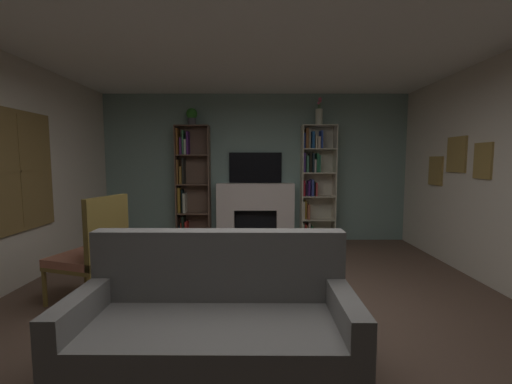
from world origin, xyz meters
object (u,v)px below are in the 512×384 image
at_px(couch, 216,333).
at_px(armchair, 95,251).
at_px(bookshelf_right, 315,182).
at_px(bookshelf_left, 190,184).
at_px(potted_plant, 193,116).
at_px(fireplace, 256,211).
at_px(vase_with_flowers, 320,115).
at_px(tv, 256,168).

xyz_separation_m(couch, armchair, (-1.43, 1.24, 0.23)).
bearing_deg(bookshelf_right, couch, -109.15).
height_order(bookshelf_right, couch, bookshelf_right).
distance_m(bookshelf_left, armchair, 2.72).
bearing_deg(potted_plant, bookshelf_left, 145.85).
xyz_separation_m(potted_plant, couch, (0.86, -3.82, -1.97)).
distance_m(fireplace, bookshelf_right, 1.19).
height_order(vase_with_flowers, armchair, vase_with_flowers).
xyz_separation_m(tv, bookshelf_right, (1.06, -0.09, -0.25)).
bearing_deg(tv, armchair, -122.24).
distance_m(fireplace, tv, 0.79).
height_order(fireplace, vase_with_flowers, vase_with_flowers).
bearing_deg(couch, bookshelf_left, 103.62).
distance_m(fireplace, potted_plant, 2.05).
height_order(bookshelf_right, armchair, bookshelf_right).
relative_size(tv, potted_plant, 3.21).
distance_m(couch, armchair, 1.91).
relative_size(tv, bookshelf_left, 0.45).
bearing_deg(couch, potted_plant, 102.71).
bearing_deg(vase_with_flowers, armchair, -137.74).
xyz_separation_m(fireplace, armchair, (-1.70, -2.60, -0.04)).
relative_size(bookshelf_right, armchair, 1.88).
relative_size(fireplace, couch, 0.80).
distance_m(bookshelf_right, vase_with_flowers, 1.18).
bearing_deg(bookshelf_left, vase_with_flowers, -1.29).
bearing_deg(couch, bookshelf_right, 70.85).
height_order(couch, armchair, armchair).
bearing_deg(fireplace, bookshelf_left, 178.66).
bearing_deg(tv, bookshelf_left, -176.79).
distance_m(bookshelf_right, armchair, 3.84).
bearing_deg(bookshelf_right, fireplace, -179.81).
bearing_deg(bookshelf_left, armchair, -100.56).
distance_m(bookshelf_left, vase_with_flowers, 2.65).
bearing_deg(fireplace, armchair, -123.19).
xyz_separation_m(bookshelf_left, vase_with_flowers, (2.34, -0.05, 1.23)).
relative_size(bookshelf_left, potted_plant, 7.09).
relative_size(fireplace, bookshelf_right, 0.71).
height_order(fireplace, tv, tv).
bearing_deg(fireplace, potted_plant, -178.80).
bearing_deg(couch, armchair, 138.94).
bearing_deg(bookshelf_left, tv, 3.21).
bearing_deg(bookshelf_right, tv, 175.01).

